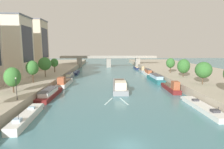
% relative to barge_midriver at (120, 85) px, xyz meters
% --- Properties ---
extents(ground_plane, '(400.00, 400.00, 0.00)m').
position_rel_barge_midriver_xyz_m(ground_plane, '(-1.83, -34.02, -1.02)').
color(ground_plane, teal).
extents(quay_left, '(36.00, 170.00, 2.37)m').
position_rel_barge_midriver_xyz_m(quay_left, '(-38.77, 20.98, 0.17)').
color(quay_left, '#A89E89').
rests_on(quay_left, ground).
extents(quay_right, '(36.00, 170.00, 2.37)m').
position_rel_barge_midriver_xyz_m(quay_right, '(35.11, 20.98, 0.17)').
color(quay_right, '#A89E89').
rests_on(quay_right, ground).
extents(barge_midriver, '(5.31, 21.59, 3.37)m').
position_rel_barge_midriver_xyz_m(barge_midriver, '(0.00, 0.00, 0.00)').
color(barge_midriver, gray).
rests_on(barge_midriver, ground).
extents(wake_behind_barge, '(5.59, 6.05, 0.03)m').
position_rel_barge_midriver_xyz_m(wake_behind_barge, '(-2.01, -13.70, -1.00)').
color(wake_behind_barge, silver).
rests_on(wake_behind_barge, ground).
extents(moored_boat_left_gap_after, '(2.42, 13.11, 2.38)m').
position_rel_barge_midriver_xyz_m(moored_boat_left_gap_after, '(-18.50, -24.56, -0.35)').
color(moored_boat_left_gap_after, silver).
rests_on(moored_boat_left_gap_after, ground).
extents(moored_boat_left_far, '(3.46, 14.47, 2.25)m').
position_rel_barge_midriver_xyz_m(moored_boat_left_far, '(-18.95, -9.28, -0.07)').
color(moored_boat_left_far, maroon).
rests_on(moored_boat_left_far, ground).
extents(moored_boat_left_end, '(3.19, 13.96, 3.48)m').
position_rel_barge_midriver_xyz_m(moored_boat_left_end, '(-18.23, 5.27, 0.01)').
color(moored_boat_left_end, silver).
rests_on(moored_boat_left_end, ground).
extents(moored_boat_left_second, '(2.15, 12.36, 2.46)m').
position_rel_barge_midriver_xyz_m(moored_boat_left_second, '(-19.16, 19.66, 0.02)').
color(moored_boat_left_second, gray).
rests_on(moored_boat_left_second, ground).
extents(moored_boat_left_downstream, '(2.60, 13.05, 2.12)m').
position_rel_barge_midriver_xyz_m(moored_boat_left_downstream, '(-18.58, 34.31, -0.48)').
color(moored_boat_left_downstream, '#1E284C').
rests_on(moored_boat_left_downstream, ground).
extents(moored_boat_right_upstream, '(2.81, 15.29, 2.08)m').
position_rel_barge_midriver_xyz_m(moored_boat_right_upstream, '(15.36, -20.37, -0.50)').
color(moored_boat_right_upstream, silver).
rests_on(moored_boat_right_upstream, ground).
extents(moored_boat_right_end, '(2.85, 12.85, 3.46)m').
position_rel_barge_midriver_xyz_m(moored_boat_right_end, '(14.98, -3.58, -0.01)').
color(moored_boat_right_end, maroon).
rests_on(moored_boat_right_end, ground).
extents(moored_boat_right_far, '(3.41, 15.11, 2.63)m').
position_rel_barge_midriver_xyz_m(moored_boat_right_far, '(14.77, 12.19, 0.09)').
color(moored_boat_right_far, '#23666B').
rests_on(moored_boat_right_far, ground).
extents(moored_boat_right_midway, '(2.24, 12.02, 2.97)m').
position_rel_barge_midriver_xyz_m(moored_boat_right_midway, '(15.25, 26.53, 0.22)').
color(moored_boat_right_midway, silver).
rests_on(moored_boat_right_midway, ground).
extents(moored_boat_right_lone, '(1.87, 10.18, 3.24)m').
position_rel_barge_midriver_xyz_m(moored_boat_right_lone, '(15.11, 39.60, -0.07)').
color(moored_boat_right_lone, gray).
rests_on(moored_boat_right_lone, ground).
extents(moored_boat_right_downstream, '(2.30, 11.14, 2.10)m').
position_rel_barge_midriver_xyz_m(moored_boat_right_downstream, '(14.59, 53.16, -0.48)').
color(moored_boat_right_downstream, '#1E284C').
rests_on(moored_boat_right_downstream, ground).
extents(tree_left_past_mid, '(3.60, 3.60, 5.91)m').
position_rel_barge_midriver_xyz_m(tree_left_past_mid, '(-25.82, -13.68, 5.03)').
color(tree_left_past_mid, brown).
rests_on(tree_left_past_mid, quay_left).
extents(tree_left_end_of_row, '(3.57, 3.57, 6.58)m').
position_rel_barge_midriver_xyz_m(tree_left_end_of_row, '(-25.97, -1.50, 5.80)').
color(tree_left_end_of_row, brown).
rests_on(tree_left_end_of_row, quay_left).
extents(tree_left_second, '(4.42, 4.42, 6.97)m').
position_rel_barge_midriver_xyz_m(tree_left_second, '(-25.72, 9.24, 6.02)').
color(tree_left_second, brown).
rests_on(tree_left_second, quay_left).
extents(tree_left_far, '(3.21, 3.21, 5.84)m').
position_rel_barge_midriver_xyz_m(tree_left_far, '(-25.82, 22.08, 5.37)').
color(tree_left_far, brown).
rests_on(tree_left_far, quay_left).
extents(tree_right_third, '(4.52, 4.52, 6.37)m').
position_rel_barge_midriver_xyz_m(tree_right_third, '(23.08, -6.01, 5.44)').
color(tree_right_third, brown).
rests_on(tree_right_third, quay_right).
extents(tree_right_distant, '(4.30, 4.30, 6.36)m').
position_rel_barge_midriver_xyz_m(tree_right_distant, '(23.15, 7.11, 5.22)').
color(tree_right_distant, brown).
rests_on(tree_right_distant, quay_right).
extents(tree_right_by_lamp, '(3.51, 3.51, 6.09)m').
position_rel_barge_midriver_xyz_m(tree_right_by_lamp, '(22.41, 17.90, 5.40)').
color(tree_right_by_lamp, brown).
rests_on(tree_right_by_lamp, quay_right).
extents(lamppost_left_bank, '(0.28, 0.28, 4.49)m').
position_rel_barge_midriver_xyz_m(lamppost_left_bank, '(-22.29, -19.62, 3.82)').
color(lamppost_left_bank, black).
rests_on(lamppost_left_bank, quay_left).
extents(building_left_middle, '(15.54, 11.62, 21.43)m').
position_rel_barge_midriver_xyz_m(building_left_middle, '(-39.60, 11.64, 12.08)').
color(building_left_middle, beige).
rests_on(building_left_middle, quay_left).
extents(building_left_tall, '(14.71, 11.12, 23.03)m').
position_rel_barge_midriver_xyz_m(building_left_tall, '(-39.60, 32.38, 12.89)').
color(building_left_tall, beige).
rests_on(building_left_tall, quay_left).
extents(bridge_far, '(61.88, 4.40, 7.45)m').
position_rel_barge_midriver_xyz_m(bridge_far, '(-1.83, 62.94, 3.74)').
color(bridge_far, gray).
rests_on(bridge_far, ground).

